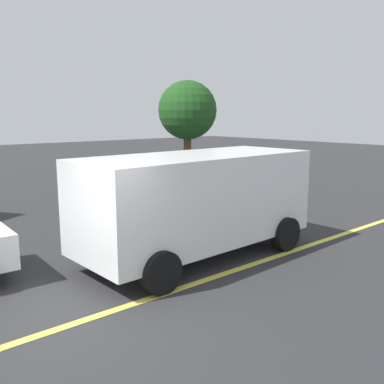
% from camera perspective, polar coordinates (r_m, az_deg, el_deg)
% --- Properties ---
extents(ground_plane, '(80.00, 80.00, 0.00)m').
position_cam_1_polar(ground_plane, '(6.80, -13.87, -16.25)').
color(ground_plane, '#2D2D30').
extents(lane_marking_centre, '(28.00, 0.16, 0.01)m').
position_cam_1_polar(lane_marking_centre, '(8.43, 4.98, -10.61)').
color(lane_marking_centre, '#E0D14C').
extents(white_van, '(5.26, 2.38, 2.20)m').
position_cam_1_polar(white_van, '(8.98, 0.83, -0.89)').
color(white_van, white).
rests_on(white_van, ground_plane).
extents(tree_left_verge, '(2.33, 2.33, 4.35)m').
position_cam_1_polar(tree_left_verge, '(17.26, -0.62, 10.75)').
color(tree_left_verge, '#513823').
rests_on(tree_left_verge, ground_plane).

